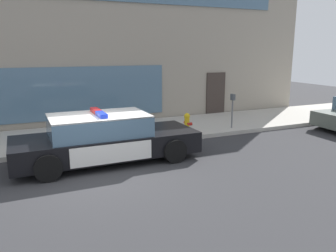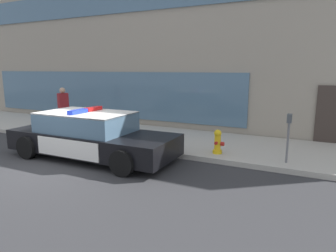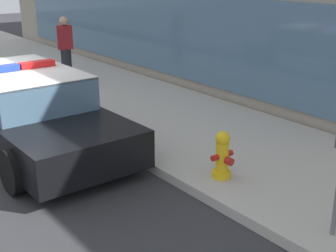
% 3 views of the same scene
% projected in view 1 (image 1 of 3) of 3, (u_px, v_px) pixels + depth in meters
% --- Properties ---
extents(ground, '(48.00, 48.00, 0.00)m').
position_uv_depth(ground, '(92.00, 174.00, 8.70)').
color(ground, '#303033').
extents(sidewalk, '(48.00, 3.54, 0.15)m').
position_uv_depth(sidewalk, '(71.00, 138.00, 12.01)').
color(sidewalk, '#B2ADA3').
rests_on(sidewalk, ground).
extents(storefront_building, '(23.47, 10.23, 7.77)m').
position_uv_depth(storefront_building, '(48.00, 35.00, 17.34)').
color(storefront_building, gray).
rests_on(storefront_building, ground).
extents(police_cruiser, '(5.19, 2.15, 1.49)m').
position_uv_depth(police_cruiser, '(105.00, 138.00, 9.59)').
color(police_cruiser, black).
rests_on(police_cruiser, ground).
extents(fire_hydrant, '(0.34, 0.39, 0.73)m').
position_uv_depth(fire_hydrant, '(187.00, 123.00, 12.43)').
color(fire_hydrant, gold).
rests_on(fire_hydrant, sidewalk).
extents(parking_meter, '(0.12, 0.18, 1.34)m').
position_uv_depth(parking_meter, '(233.00, 105.00, 13.02)').
color(parking_meter, slate).
rests_on(parking_meter, sidewalk).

